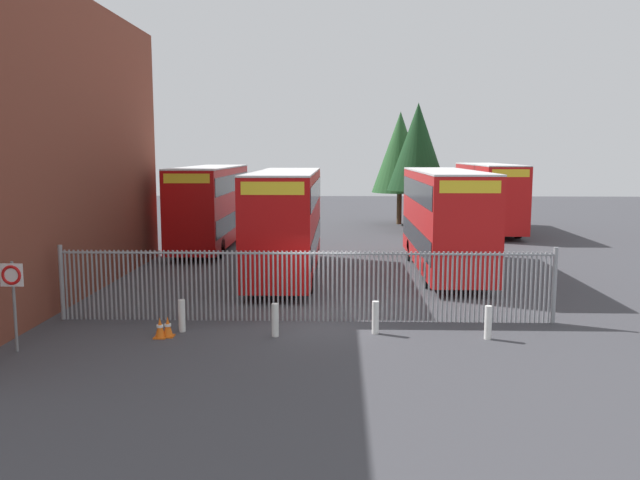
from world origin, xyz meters
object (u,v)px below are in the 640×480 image
(bollard_near_right, at_px, (375,317))
(bollard_far_right, at_px, (488,322))
(double_decker_bus_behind_fence_right, at_px, (211,204))
(traffic_cone_by_gate, at_px, (168,327))
(double_decker_bus_behind_fence_left, at_px, (445,217))
(double_decker_bus_far_back, at_px, (489,195))
(speed_limit_sign_post, at_px, (12,285))
(bollard_center_front, at_px, (275,320))
(traffic_cone_mid_forecourt, at_px, (160,328))
(double_decker_bus_near_gate, at_px, (286,219))
(bollard_near_left, at_px, (182,316))

(bollard_near_right, xyz_separation_m, bollard_far_right, (3.12, -0.46, 0.00))
(double_decker_bus_behind_fence_right, relative_size, traffic_cone_by_gate, 18.32)
(double_decker_bus_behind_fence_right, bearing_deg, double_decker_bus_behind_fence_left, -30.87)
(double_decker_bus_far_back, height_order, speed_limit_sign_post, double_decker_bus_far_back)
(traffic_cone_by_gate, bearing_deg, bollard_center_front, 2.70)
(double_decker_bus_far_back, xyz_separation_m, bollard_far_right, (-5.55, -25.18, -1.95))
(double_decker_bus_far_back, bearing_deg, traffic_cone_mid_forecourt, -120.21)
(bollard_center_front, bearing_deg, bollard_far_right, -0.78)
(traffic_cone_by_gate, bearing_deg, double_decker_bus_far_back, 60.00)
(double_decker_bus_near_gate, distance_m, bollard_near_right, 9.52)
(double_decker_bus_behind_fence_right, xyz_separation_m, double_decker_bus_far_back, (16.72, 7.98, 0.00))
(bollard_near_right, bearing_deg, double_decker_bus_far_back, 70.66)
(double_decker_bus_near_gate, xyz_separation_m, double_decker_bus_behind_fence_right, (-4.76, 8.01, 0.00))
(bollard_near_right, height_order, bollard_far_right, same)
(bollard_near_right, height_order, traffic_cone_mid_forecourt, bollard_near_right)
(double_decker_bus_behind_fence_right, xyz_separation_m, bollard_far_right, (11.17, -17.19, -1.95))
(double_decker_bus_near_gate, height_order, double_decker_bus_behind_fence_right, same)
(double_decker_bus_near_gate, distance_m, speed_limit_sign_post, 12.44)
(bollard_near_right, bearing_deg, double_decker_bus_behind_fence_left, 70.55)
(bollard_near_left, xyz_separation_m, speed_limit_sign_post, (-3.88, -2.07, 1.30))
(double_decker_bus_near_gate, relative_size, double_decker_bus_behind_fence_left, 1.00)
(double_decker_bus_behind_fence_right, height_order, bollard_center_front, double_decker_bus_behind_fence_right)
(bollard_far_right, bearing_deg, double_decker_bus_near_gate, 124.89)
(double_decker_bus_behind_fence_left, height_order, traffic_cone_mid_forecourt, double_decker_bus_behind_fence_left)
(double_decker_bus_near_gate, height_order, bollard_far_right, double_decker_bus_near_gate)
(double_decker_bus_near_gate, bearing_deg, speed_limit_sign_post, -120.04)
(bollard_far_right, distance_m, traffic_cone_mid_forecourt, 9.21)
(double_decker_bus_far_back, bearing_deg, double_decker_bus_behind_fence_right, -154.47)
(double_decker_bus_behind_fence_left, relative_size, traffic_cone_by_gate, 18.32)
(bollard_near_left, distance_m, bollard_far_right, 8.76)
(traffic_cone_mid_forecourt, bearing_deg, speed_limit_sign_post, -157.72)
(double_decker_bus_behind_fence_right, height_order, double_decker_bus_far_back, same)
(double_decker_bus_behind_fence_right, relative_size, bollard_near_right, 11.38)
(bollard_center_front, xyz_separation_m, traffic_cone_mid_forecourt, (-3.23, -0.26, -0.19))
(double_decker_bus_behind_fence_right, height_order, traffic_cone_mid_forecourt, double_decker_bus_behind_fence_right)
(double_decker_bus_far_back, relative_size, bollard_center_front, 11.38)
(double_decker_bus_far_back, height_order, bollard_far_right, double_decker_bus_far_back)
(bollard_far_right, relative_size, traffic_cone_by_gate, 1.61)
(double_decker_bus_behind_fence_right, distance_m, double_decker_bus_far_back, 18.53)
(double_decker_bus_far_back, distance_m, bollard_center_front, 27.69)
(bollard_far_right, distance_m, traffic_cone_by_gate, 9.02)
(bollard_center_front, height_order, speed_limit_sign_post, speed_limit_sign_post)
(double_decker_bus_far_back, bearing_deg, double_decker_bus_near_gate, -126.78)
(double_decker_bus_behind_fence_right, relative_size, bollard_far_right, 11.38)
(double_decker_bus_behind_fence_left, distance_m, bollard_center_front, 12.18)
(bollard_near_left, height_order, traffic_cone_mid_forecourt, bollard_near_left)
(double_decker_bus_behind_fence_left, relative_size, bollard_far_right, 11.38)
(traffic_cone_by_gate, bearing_deg, double_decker_bus_behind_fence_right, 97.10)
(double_decker_bus_behind_fence_right, xyz_separation_m, traffic_cone_by_gate, (2.15, -17.25, -2.13))
(bollard_near_left, xyz_separation_m, traffic_cone_by_gate, (-0.27, -0.56, -0.19))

